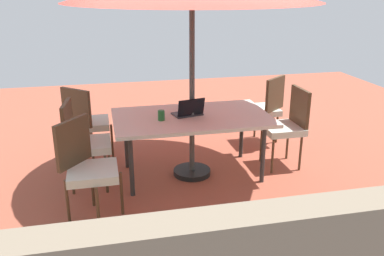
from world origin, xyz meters
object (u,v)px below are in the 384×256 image
chair_west (287,123)px  laptop (189,112)px  dining_table (192,120)px  chair_southwest (265,107)px  chair_northeast (87,165)px  chair_southeast (86,120)px  chair_east (83,140)px  cup (161,115)px

chair_west → laptop: (1.22, -0.02, 0.23)m
laptop → dining_table: bearing=132.3°
chair_southwest → chair_northeast: 2.77m
chair_southeast → chair_west: bearing=-152.9°
chair_southeast → laptop: (-1.16, 0.64, 0.23)m
chair_west → chair_southeast: 2.47m
chair_east → chair_southeast: bearing=5.1°
chair_east → laptop: chair_east is taller
chair_west → chair_east: 2.40m
chair_west → dining_table: bearing=-90.1°
chair_west → chair_southeast: bearing=-105.9°
dining_table → chair_southeast: chair_southeast is taller
chair_east → chair_southeast: 0.70m
chair_southeast → chair_northeast: bearing=133.8°
chair_west → chair_northeast: 2.46m
dining_table → laptop: bearing=-34.8°
chair_northeast → chair_southeast: bearing=40.4°
dining_table → chair_east: chair_east is taller
chair_southwest → chair_southeast: same height
dining_table → chair_west: bearing=-179.8°
chair_southwest → laptop: (1.22, 0.71, 0.23)m
chair_southeast → cup: bearing=-179.2°
chair_east → cup: chair_east is taller
chair_west → chair_northeast: bearing=-73.3°
dining_table → chair_west: chair_west is taller
chair_east → laptop: 1.21m
chair_west → cup: size_ratio=8.67×
cup → chair_southeast: bearing=-41.9°
chair_southwest → cup: bearing=-10.3°
chair_west → laptop: 1.24m
chair_west → chair_southwest: same height
chair_northeast → chair_southeast: same height
chair_southwest → chair_northeast: size_ratio=1.00×
chair_west → chair_southeast: same height
chair_southeast → laptop: 1.35m
cup → chair_northeast: bearing=38.3°
laptop → chair_southwest: bearing=-162.8°
chair_northeast → cup: chair_northeast is taller
dining_table → chair_northeast: bearing=31.4°
laptop → chair_southeast: bearing=-41.9°
chair_southeast → cup: (-0.83, 0.75, 0.24)m
dining_table → chair_southwest: chair_southwest is taller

